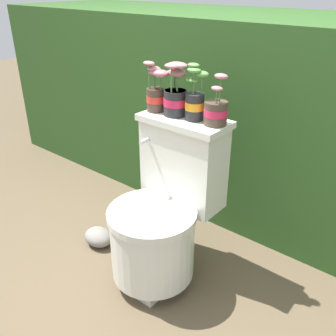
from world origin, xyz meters
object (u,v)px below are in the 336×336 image
at_px(potted_plant_midright, 216,110).
at_px(garden_stone, 99,237).
at_px(potted_plant_midleft, 175,94).
at_px(potted_plant_middle, 195,100).
at_px(potted_plant_left, 156,92).
at_px(toilet, 163,215).

bearing_deg(potted_plant_midright, garden_stone, -159.24).
distance_m(potted_plant_midleft, potted_plant_middle, 0.11).
bearing_deg(potted_plant_left, potted_plant_middle, 4.58).
distance_m(potted_plant_left, potted_plant_midleft, 0.11).
bearing_deg(toilet, potted_plant_midleft, 109.65).
bearing_deg(potted_plant_midleft, garden_stone, -150.46).
xyz_separation_m(potted_plant_midleft, potted_plant_middle, (0.11, 0.00, -0.01)).
relative_size(toilet, garden_stone, 4.58).
relative_size(potted_plant_left, potted_plant_midright, 1.05).
height_order(toilet, potted_plant_left, potted_plant_left).
relative_size(potted_plant_midleft, potted_plant_middle, 0.98).
bearing_deg(potted_plant_midleft, potted_plant_left, -173.35).
relative_size(potted_plant_middle, potted_plant_midright, 1.12).
bearing_deg(potted_plant_left, garden_stone, -143.37).
xyz_separation_m(toilet, potted_plant_midright, (0.16, 0.17, 0.52)).
distance_m(toilet, garden_stone, 0.54).
bearing_deg(garden_stone, potted_plant_midleft, 29.54).
xyz_separation_m(toilet, potted_plant_left, (-0.17, 0.14, 0.55)).
distance_m(toilet, potted_plant_left, 0.59).
xyz_separation_m(toilet, potted_plant_midleft, (-0.06, 0.16, 0.55)).
relative_size(toilet, potted_plant_midleft, 3.29).
bearing_deg(potted_plant_midright, potted_plant_middle, -177.52).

